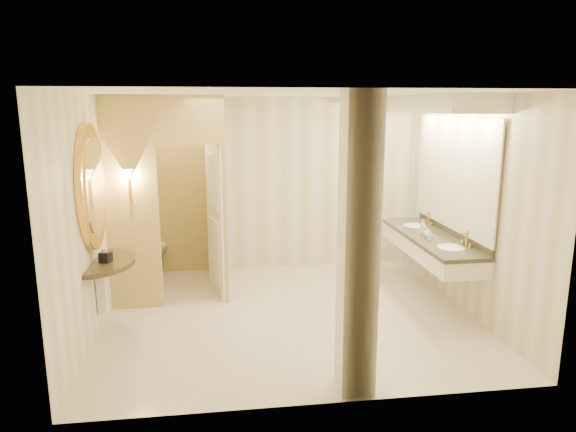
# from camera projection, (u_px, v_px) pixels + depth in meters

# --- Properties ---
(floor) EXTENTS (4.50, 4.50, 0.00)m
(floor) POSITION_uv_depth(u_px,v_px,m) (290.00, 314.00, 6.44)
(floor) COLOR beige
(floor) RESTS_ON ground
(ceiling) EXTENTS (4.50, 4.50, 0.00)m
(ceiling) POSITION_uv_depth(u_px,v_px,m) (290.00, 94.00, 5.88)
(ceiling) COLOR white
(ceiling) RESTS_ON wall_back
(wall_back) EXTENTS (4.50, 0.02, 2.70)m
(wall_back) POSITION_uv_depth(u_px,v_px,m) (273.00, 184.00, 8.10)
(wall_back) COLOR beige
(wall_back) RESTS_ON floor
(wall_front) EXTENTS (4.50, 0.02, 2.70)m
(wall_front) POSITION_uv_depth(u_px,v_px,m) (323.00, 256.00, 4.22)
(wall_front) COLOR beige
(wall_front) RESTS_ON floor
(wall_left) EXTENTS (0.02, 4.00, 2.70)m
(wall_left) POSITION_uv_depth(u_px,v_px,m) (96.00, 214.00, 5.87)
(wall_left) COLOR beige
(wall_left) RESTS_ON floor
(wall_right) EXTENTS (0.02, 4.00, 2.70)m
(wall_right) POSITION_uv_depth(u_px,v_px,m) (467.00, 204.00, 6.45)
(wall_right) COLOR beige
(wall_right) RESTS_ON floor
(toilet_closet) EXTENTS (1.50, 1.55, 2.70)m
(toilet_closet) POSITION_uv_depth(u_px,v_px,m) (199.00, 195.00, 6.95)
(toilet_closet) COLOR #DCC473
(toilet_closet) RESTS_ON floor
(wall_sconce) EXTENTS (0.14, 0.14, 0.42)m
(wall_sconce) POSITION_uv_depth(u_px,v_px,m) (129.00, 176.00, 6.25)
(wall_sconce) COLOR gold
(wall_sconce) RESTS_ON toilet_closet
(vanity) EXTENTS (0.75, 2.37, 2.09)m
(vanity) POSITION_uv_depth(u_px,v_px,m) (437.00, 179.00, 6.68)
(vanity) COLOR white
(vanity) RESTS_ON floor
(console_shelf) EXTENTS (1.06, 1.06, 1.98)m
(console_shelf) POSITION_uv_depth(u_px,v_px,m) (94.00, 219.00, 5.62)
(console_shelf) COLOR black
(console_shelf) RESTS_ON floor
(pillar) EXTENTS (0.31, 0.31, 2.70)m
(pillar) POSITION_uv_depth(u_px,v_px,m) (358.00, 248.00, 4.46)
(pillar) COLOR white
(pillar) RESTS_ON floor
(tissue_box) EXTENTS (0.15, 0.15, 0.11)m
(tissue_box) POSITION_uv_depth(u_px,v_px,m) (106.00, 257.00, 5.66)
(tissue_box) COLOR black
(tissue_box) RESTS_ON console_shelf
(toilet) EXTENTS (0.69, 0.90, 0.82)m
(toilet) POSITION_uv_depth(u_px,v_px,m) (149.00, 251.00, 7.80)
(toilet) COLOR white
(toilet) RESTS_ON floor
(soap_bottle_a) EXTENTS (0.07, 0.07, 0.12)m
(soap_bottle_a) POSITION_uv_depth(u_px,v_px,m) (429.00, 235.00, 6.60)
(soap_bottle_a) COLOR beige
(soap_bottle_a) RESTS_ON vanity
(soap_bottle_b) EXTENTS (0.11, 0.11, 0.13)m
(soap_bottle_b) POSITION_uv_depth(u_px,v_px,m) (427.00, 232.00, 6.73)
(soap_bottle_b) COLOR silver
(soap_bottle_b) RESTS_ON vanity
(soap_bottle_c) EXTENTS (0.09, 0.09, 0.20)m
(soap_bottle_c) POSITION_uv_depth(u_px,v_px,m) (422.00, 226.00, 6.92)
(soap_bottle_c) COLOR #C6B28C
(soap_bottle_c) RESTS_ON vanity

